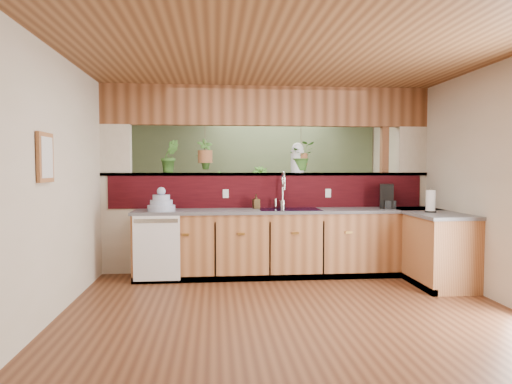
{
  "coord_description": "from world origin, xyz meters",
  "views": [
    {
      "loc": [
        -0.75,
        -5.08,
        1.45
      ],
      "look_at": [
        -0.23,
        0.7,
        1.15
      ],
      "focal_mm": 32.0,
      "sensor_mm": 36.0,
      "label": 1
    }
  ],
  "objects": [
    {
      "name": "shelving_console",
      "position": [
        -0.25,
        3.25,
        0.5
      ],
      "size": [
        1.41,
        0.73,
        0.91
      ],
      "primitive_type": "cube",
      "rotation": [
        0.0,
        0.0,
        -0.29
      ],
      "color": "black",
      "rests_on": "ground"
    },
    {
      "name": "dish_stack",
      "position": [
        -1.44,
        0.87,
        1.0
      ],
      "size": [
        0.36,
        0.36,
        0.31
      ],
      "color": "#96A3C2",
      "rests_on": "countertop"
    },
    {
      "name": "wall_front",
      "position": [
        0.0,
        -3.5,
        1.3
      ],
      "size": [
        4.6,
        0.02,
        2.6
      ],
      "primitive_type": "cube",
      "color": "beige",
      "rests_on": "ground"
    },
    {
      "name": "ground",
      "position": [
        0.0,
        0.0,
        0.0
      ],
      "size": [
        4.6,
        7.0,
        0.01
      ],
      "primitive_type": "cube",
      "color": "#562F1A",
      "rests_on": "ground"
    },
    {
      "name": "dishwasher",
      "position": [
        -1.48,
        0.66,
        0.46
      ],
      "size": [
        0.58,
        0.03,
        0.82
      ],
      "color": "white",
      "rests_on": "ground"
    },
    {
      "name": "header_beam",
      "position": [
        0.0,
        1.35,
        2.33
      ],
      "size": [
        4.6,
        0.15,
        0.55
      ],
      "primitive_type": "cube",
      "color": "brown",
      "rests_on": "ground"
    },
    {
      "name": "ceiling",
      "position": [
        0.0,
        0.0,
        2.6
      ],
      "size": [
        4.6,
        7.0,
        0.01
      ],
      "primitive_type": "cube",
      "color": "brown",
      "rests_on": "ground"
    },
    {
      "name": "shelf_plant_a",
      "position": [
        -0.65,
        3.25,
        1.18
      ],
      "size": [
        0.28,
        0.24,
        0.45
      ],
      "primitive_type": "imported",
      "rotation": [
        0.0,
        0.0,
        0.4
      ],
      "color": "#316121",
      "rests_on": "shelving_console"
    },
    {
      "name": "coffee_maker",
      "position": [
        1.62,
        1.02,
        1.05
      ],
      "size": [
        0.18,
        0.3,
        0.34
      ],
      "rotation": [
        0.0,
        0.0,
        -0.34
      ],
      "color": "black",
      "rests_on": "countertop"
    },
    {
      "name": "framed_print",
      "position": [
        -2.27,
        -0.8,
        1.55
      ],
      "size": [
        0.04,
        0.35,
        0.45
      ],
      "color": "#945A33",
      "rests_on": "wall_left"
    },
    {
      "name": "floor_plant",
      "position": [
        0.91,
        2.6,
        0.41
      ],
      "size": [
        0.86,
        0.78,
        0.83
      ],
      "primitive_type": "imported",
      "rotation": [
        0.0,
        0.0,
        -0.2
      ],
      "color": "#316121",
      "rests_on": "ground"
    },
    {
      "name": "wall_right",
      "position": [
        2.3,
        0.0,
        1.3
      ],
      "size": [
        0.02,
        7.0,
        2.6
      ],
      "primitive_type": "cube",
      "color": "beige",
      "rests_on": "ground"
    },
    {
      "name": "pass_through_ledge",
      "position": [
        0.0,
        1.35,
        1.37
      ],
      "size": [
        4.6,
        0.21,
        0.04
      ],
      "primitive_type": "cube",
      "color": "brown",
      "rests_on": "ground"
    },
    {
      "name": "faucet",
      "position": [
        0.18,
        1.13,
        1.18
      ],
      "size": [
        0.23,
        0.23,
        0.52
      ],
      "color": "#B7B7B2",
      "rests_on": "countertop"
    },
    {
      "name": "countertop",
      "position": [
        0.84,
        0.87,
        0.45
      ],
      "size": [
        4.14,
        1.52,
        0.9
      ],
      "color": "#945A33",
      "rests_on": "ground"
    },
    {
      "name": "ledge_plant_left",
      "position": [
        -1.37,
        1.35,
        1.62
      ],
      "size": [
        0.31,
        0.28,
        0.46
      ],
      "primitive_type": "imported",
      "rotation": [
        0.0,
        0.0,
        0.37
      ],
      "color": "#316121",
      "rests_on": "pass_through_ledge"
    },
    {
      "name": "hanging_plant_a",
      "position": [
        -0.88,
        1.35,
        1.79
      ],
      "size": [
        0.27,
        0.22,
        0.56
      ],
      "color": "brown",
      "rests_on": "header_beam"
    },
    {
      "name": "sage_backwall",
      "position": [
        0.0,
        3.48,
        1.3
      ],
      "size": [
        4.55,
        0.02,
        2.55
      ],
      "primitive_type": "cube",
      "color": "#546545",
      "rests_on": "ground"
    },
    {
      "name": "pass_through_partition",
      "position": [
        0.03,
        1.35,
        1.19
      ],
      "size": [
        4.6,
        0.21,
        2.6
      ],
      "color": "beige",
      "rests_on": "ground"
    },
    {
      "name": "paper_towel",
      "position": [
        1.95,
        0.41,
        1.03
      ],
      "size": [
        0.14,
        0.14,
        0.3
      ],
      "color": "black",
      "rests_on": "countertop"
    },
    {
      "name": "wall_left",
      "position": [
        -2.3,
        0.0,
        1.3
      ],
      "size": [
        0.02,
        7.0,
        2.6
      ],
      "primitive_type": "cube",
      "color": "beige",
      "rests_on": "ground"
    },
    {
      "name": "wall_back",
      "position": [
        0.0,
        3.5,
        1.3
      ],
      "size": [
        4.6,
        0.02,
        2.6
      ],
      "primitive_type": "cube",
      "color": "beige",
      "rests_on": "ground"
    },
    {
      "name": "soap_dispenser",
      "position": [
        -0.19,
        1.12,
        1.0
      ],
      "size": [
        0.11,
        0.11,
        0.2
      ],
      "primitive_type": "imported",
      "rotation": [
        0.0,
        0.0,
        0.22
      ],
      "color": "#392915",
      "rests_on": "countertop"
    },
    {
      "name": "shelf_plant_b",
      "position": [
        0.07,
        3.25,
        1.22
      ],
      "size": [
        0.32,
        0.32,
        0.53
      ],
      "primitive_type": "imported",
      "rotation": [
        0.0,
        0.0,
        -0.06
      ],
      "color": "#316121",
      "rests_on": "shelving_console"
    },
    {
      "name": "glass_jar",
      "position": [
        0.43,
        1.35,
        1.6
      ],
      "size": [
        0.19,
        0.19,
        0.42
      ],
      "color": "silver",
      "rests_on": "pass_through_ledge"
    },
    {
      "name": "hanging_plant_b",
      "position": [
        0.47,
        1.35,
        1.8
      ],
      "size": [
        0.43,
        0.39,
        0.55
      ],
      "color": "brown",
      "rests_on": "header_beam"
    },
    {
      "name": "navy_sink",
      "position": [
        0.25,
        0.98,
        0.82
      ],
      "size": [
        0.82,
        0.5,
        0.18
      ],
      "color": "black",
      "rests_on": "countertop"
    }
  ]
}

